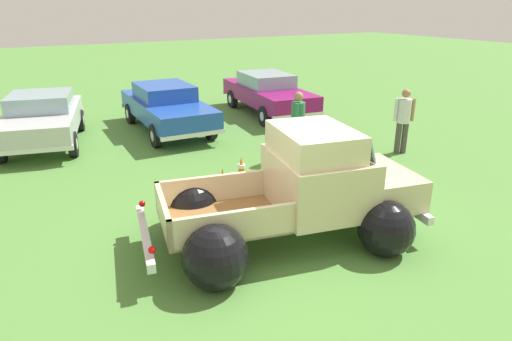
% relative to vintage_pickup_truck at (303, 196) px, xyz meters
% --- Properties ---
extents(ground_plane, '(80.00, 80.00, 0.00)m').
position_rel_vintage_pickup_truck_xyz_m(ground_plane, '(-0.38, 0.08, -0.76)').
color(ground_plane, '#548C3D').
extents(vintage_pickup_truck, '(4.90, 3.45, 1.96)m').
position_rel_vintage_pickup_truck_xyz_m(vintage_pickup_truck, '(0.00, 0.00, 0.00)').
color(vintage_pickup_truck, black).
rests_on(vintage_pickup_truck, ground).
extents(show_car_1, '(2.80, 4.46, 1.43)m').
position_rel_vintage_pickup_truck_xyz_m(show_car_1, '(-3.23, 8.00, 0.02)').
color(show_car_1, black).
rests_on(show_car_1, ground).
extents(show_car_2, '(1.97, 4.73, 1.43)m').
position_rel_vintage_pickup_truck_xyz_m(show_car_2, '(0.28, 7.68, 0.03)').
color(show_car_2, black).
rests_on(show_car_2, ground).
extents(show_car_3, '(2.31, 4.87, 1.43)m').
position_rel_vintage_pickup_truck_xyz_m(show_car_3, '(4.17, 8.07, 0.03)').
color(show_car_3, black).
rests_on(show_car_3, ground).
extents(spectator_0, '(0.48, 0.48, 1.75)m').
position_rel_vintage_pickup_truck_xyz_m(spectator_0, '(2.22, 3.37, 0.25)').
color(spectator_0, gray).
rests_on(spectator_0, ground).
extents(spectator_1, '(0.50, 0.47, 1.72)m').
position_rel_vintage_pickup_truck_xyz_m(spectator_1, '(4.94, 2.46, 0.22)').
color(spectator_1, '#4C4742').
rests_on(spectator_1, ground).
extents(lane_cone_0, '(0.36, 0.36, 0.63)m').
position_rel_vintage_pickup_truck_xyz_m(lane_cone_0, '(0.22, 2.63, -0.45)').
color(lane_cone_0, black).
rests_on(lane_cone_0, ground).
extents(lane_cone_1, '(0.36, 0.36, 0.63)m').
position_rel_vintage_pickup_truck_xyz_m(lane_cone_1, '(-0.45, 2.20, -0.45)').
color(lane_cone_1, black).
rests_on(lane_cone_1, ground).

